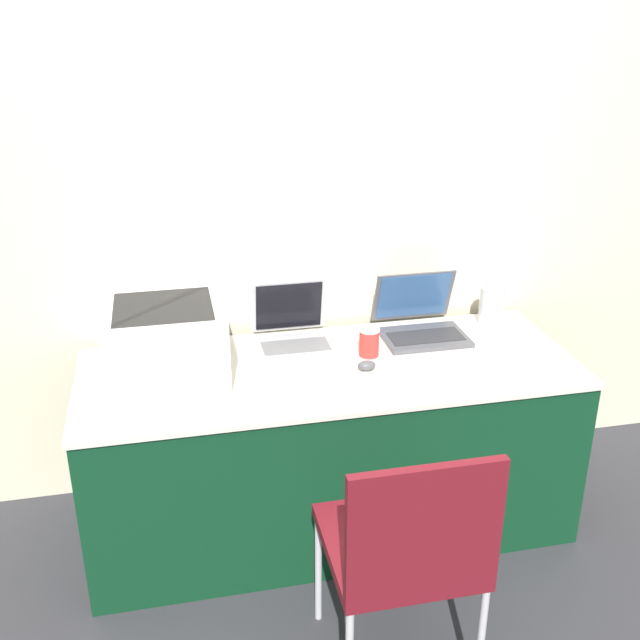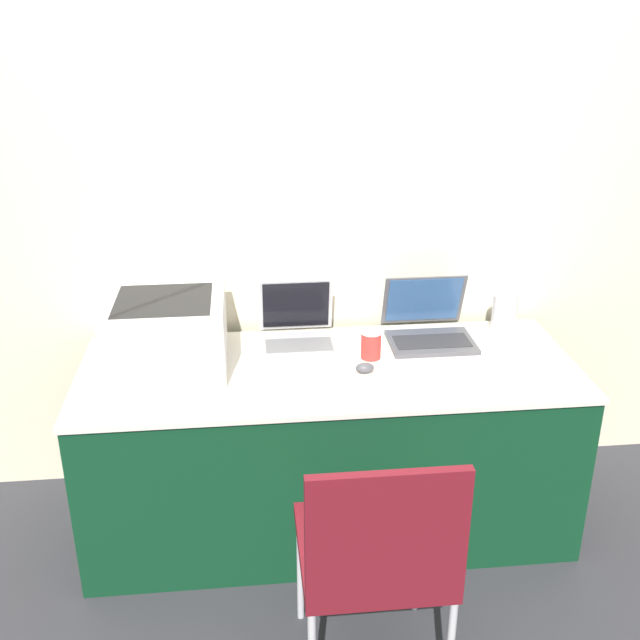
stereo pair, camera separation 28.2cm
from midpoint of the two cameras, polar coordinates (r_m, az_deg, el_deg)
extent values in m
plane|color=#333338|center=(2.99, 4.30, -19.19)|extent=(14.00, 14.00, 0.00)
cube|color=beige|center=(3.08, 2.42, 9.82)|extent=(8.00, 0.05, 2.60)
cube|color=#0C381E|center=(3.05, 3.33, -9.84)|extent=(1.88, 0.71, 0.70)
cube|color=silver|center=(2.87, 3.50, -3.80)|extent=(1.90, 0.73, 0.02)
cube|color=silver|center=(2.85, -8.81, -0.89)|extent=(0.44, 0.44, 0.29)
cube|color=black|center=(2.76, -8.98, 0.96)|extent=(0.35, 0.33, 0.05)
cube|color=#B7B7BC|center=(3.00, 1.06, -2.07)|extent=(0.30, 0.23, 0.02)
cube|color=slate|center=(2.99, 1.08, -1.98)|extent=(0.27, 0.13, 0.00)
cube|color=#B7B7BC|center=(3.09, 0.75, 1.12)|extent=(0.30, 0.06, 0.23)
cube|color=black|center=(3.08, 0.76, 1.10)|extent=(0.27, 0.05, 0.21)
cube|color=#4C4C51|center=(3.10, 11.07, -1.74)|extent=(0.34, 0.24, 0.02)
cube|color=#2D2D30|center=(3.08, 11.14, -1.66)|extent=(0.30, 0.13, 0.00)
cube|color=#4C4C51|center=(3.19, 10.42, 1.48)|extent=(0.34, 0.09, 0.23)
cube|color=#2D5184|center=(3.18, 10.45, 1.47)|extent=(0.31, 0.07, 0.21)
cube|color=silver|center=(2.78, 1.36, -4.21)|extent=(0.38, 0.18, 0.02)
cylinder|color=red|center=(2.93, 6.66, -1.99)|extent=(0.08, 0.08, 0.11)
cylinder|color=white|center=(2.90, 6.71, -0.97)|extent=(0.08, 0.08, 0.01)
ellipsoid|color=#4C4C51|center=(2.82, 6.31, -3.72)|extent=(0.07, 0.05, 0.04)
cylinder|color=silver|center=(3.26, 16.29, 0.46)|extent=(0.10, 0.10, 0.16)
sphere|color=silver|center=(3.23, 16.48, 2.02)|extent=(0.06, 0.06, 0.06)
cube|color=maroon|center=(2.41, 7.44, -17.07)|extent=(0.45, 0.46, 0.04)
cube|color=maroon|center=(2.11, 9.12, -16.12)|extent=(0.45, 0.03, 0.41)
cylinder|color=silver|center=(2.70, 1.63, -18.45)|extent=(0.02, 0.02, 0.44)
cylinder|color=silver|center=(2.77, 10.47, -17.58)|extent=(0.02, 0.02, 0.44)
camera|label=1|loc=(0.14, -87.14, 1.23)|focal=42.00mm
camera|label=2|loc=(0.14, 92.86, -1.23)|focal=42.00mm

